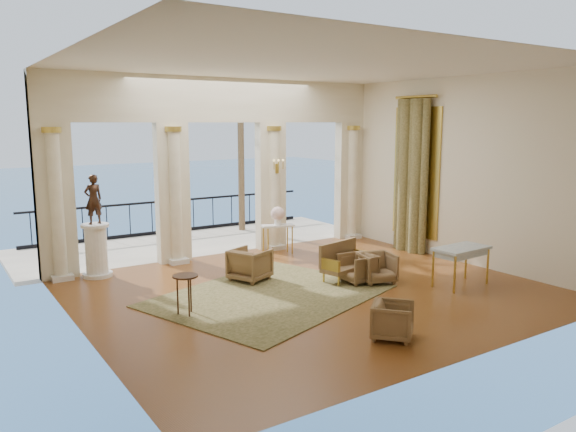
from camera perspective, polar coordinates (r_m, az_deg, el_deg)
floor at (r=11.60m, az=2.37°, el=-7.58°), size 9.00×9.00×0.00m
room_walls at (r=10.22m, az=6.16°, el=6.49°), size 9.00×9.00×9.00m
arcade at (r=14.39m, az=-6.51°, el=6.16°), size 9.00×0.56×4.50m
terrace at (r=16.52m, az=-9.45°, el=-2.71°), size 10.00×3.60×0.10m
balustrade at (r=17.88m, az=-11.57°, el=-0.34°), size 9.00×0.06×1.03m
palm_tree at (r=17.77m, az=-4.87°, el=11.68°), size 2.00×2.00×4.50m
curtain at (r=15.10m, az=12.39°, el=4.01°), size 0.33×1.40×4.09m
window_frame at (r=15.22m, az=12.90°, el=4.34°), size 0.04×1.60×3.40m
wall_sconce at (r=14.83m, az=-1.09°, el=4.94°), size 0.30×0.11×0.33m
rug at (r=11.24m, az=-1.88°, el=-8.08°), size 5.18×4.58×0.02m
armchair_a at (r=9.20m, az=10.60°, el=-10.23°), size 0.86×0.86×0.65m
armchair_b at (r=12.21m, az=9.03°, el=-5.07°), size 0.85×0.82×0.72m
armchair_c at (r=12.18m, az=7.12°, el=-5.14°), size 0.66×0.70×0.69m
armchair_d at (r=12.25m, az=-3.89°, el=-4.78°), size 0.95×0.97×0.77m
settee at (r=12.39m, az=5.62°, el=-4.55°), size 1.33×0.81×0.82m
game_table at (r=12.31m, az=17.20°, el=-3.42°), size 1.24×0.71×0.83m
pedestal at (r=13.18m, az=-18.89°, el=-3.42°), size 0.65×0.65×1.19m
statue at (r=12.98m, az=-19.17°, el=1.61°), size 0.44×0.33×1.10m
console_table at (r=14.51m, az=-1.04°, el=-1.42°), size 0.89×0.57×0.79m
urn at (r=14.43m, az=-1.04°, el=0.16°), size 0.36×0.36×0.47m
side_table at (r=10.15m, az=-10.39°, el=-6.50°), size 0.45×0.45×0.74m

